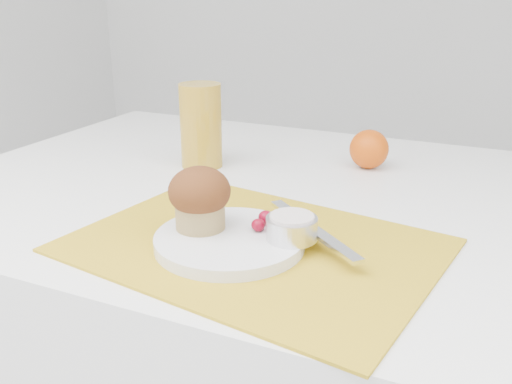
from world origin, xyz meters
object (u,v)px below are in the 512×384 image
at_px(table, 289,383).
at_px(plate, 230,241).
at_px(juice_glass, 201,126).
at_px(muffin, 200,197).
at_px(orange, 369,149).

height_order(table, plate, plate).
bearing_deg(juice_glass, muffin, -60.61).
relative_size(orange, muffin, 0.86).
distance_m(plate, orange, 0.41).
bearing_deg(muffin, plate, -7.95).
distance_m(plate, muffin, 0.07).
bearing_deg(muffin, juice_glass, 119.39).
bearing_deg(orange, muffin, -106.84).
distance_m(orange, juice_glass, 0.30).
xyz_separation_m(table, orange, (0.08, 0.17, 0.41)).
relative_size(table, muffin, 14.74).
relative_size(orange, juice_glass, 0.47).
xyz_separation_m(orange, juice_glass, (-0.28, -0.11, 0.04)).
distance_m(orange, muffin, 0.42).
relative_size(plate, muffin, 2.33).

